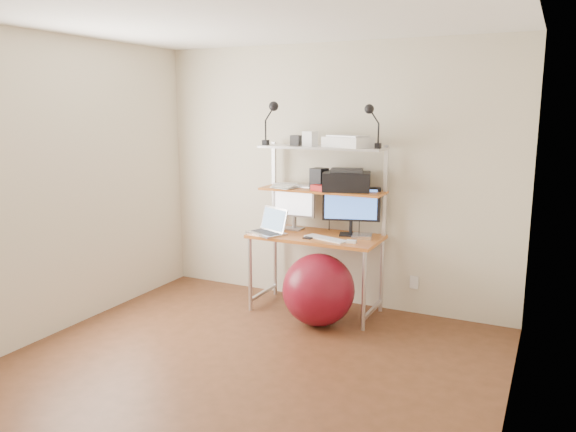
% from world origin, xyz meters
% --- Properties ---
extents(room, '(3.60, 3.60, 3.60)m').
position_xyz_m(room, '(0.00, 0.00, 1.25)').
color(room, brown).
rests_on(room, ground).
extents(computer_desk, '(1.20, 0.60, 1.57)m').
position_xyz_m(computer_desk, '(0.00, 1.50, 0.96)').
color(computer_desk, '#C46626').
rests_on(computer_desk, ground).
extents(desktop, '(1.20, 0.60, 0.00)m').
position_xyz_m(desktop, '(0.00, 1.44, 0.74)').
color(desktop, '#C46626').
rests_on(desktop, computer_desk).
extents(mid_shelf, '(1.18, 0.34, 0.00)m').
position_xyz_m(mid_shelf, '(0.00, 1.57, 1.15)').
color(mid_shelf, '#C46626').
rests_on(mid_shelf, computer_desk).
extents(top_shelf, '(1.18, 0.34, 0.00)m').
position_xyz_m(top_shelf, '(0.00, 1.57, 1.55)').
color(top_shelf, silver).
rests_on(top_shelf, computer_desk).
extents(floor, '(3.60, 3.60, 0.00)m').
position_xyz_m(floor, '(0.00, 0.00, 0.00)').
color(floor, brown).
rests_on(floor, ground).
extents(wall_outlet, '(0.08, 0.01, 0.12)m').
position_xyz_m(wall_outlet, '(0.85, 1.79, 0.30)').
color(wall_outlet, white).
rests_on(wall_outlet, room).
extents(monitor_silver, '(0.43, 0.16, 0.47)m').
position_xyz_m(monitor_silver, '(-0.30, 1.59, 0.99)').
color(monitor_silver, '#B1B1B5').
rests_on(monitor_silver, desktop).
extents(monitor_black, '(0.52, 0.21, 0.53)m').
position_xyz_m(monitor_black, '(0.29, 1.58, 1.01)').
color(monitor_black, black).
rests_on(monitor_black, desktop).
extents(laptop, '(0.43, 0.40, 0.30)m').
position_xyz_m(laptop, '(-0.42, 1.32, 0.79)').
color(laptop, silver).
rests_on(laptop, desktop).
extents(keyboard, '(0.44, 0.24, 0.01)m').
position_xyz_m(keyboard, '(0.14, 1.32, 0.75)').
color(keyboard, white).
rests_on(keyboard, desktop).
extents(mouse, '(0.09, 0.06, 0.02)m').
position_xyz_m(mouse, '(0.40, 1.29, 0.75)').
color(mouse, white).
rests_on(mouse, desktop).
extents(mac_mini, '(0.21, 0.21, 0.03)m').
position_xyz_m(mac_mini, '(0.42, 1.51, 0.76)').
color(mac_mini, silver).
rests_on(mac_mini, desktop).
extents(phone, '(0.09, 0.15, 0.01)m').
position_xyz_m(phone, '(-0.01, 1.32, 0.75)').
color(phone, black).
rests_on(phone, desktop).
extents(printer, '(0.49, 0.40, 0.20)m').
position_xyz_m(printer, '(0.24, 1.57, 1.25)').
color(printer, black).
rests_on(printer, mid_shelf).
extents(nas_cube, '(0.16, 0.16, 0.19)m').
position_xyz_m(nas_cube, '(-0.04, 1.59, 1.25)').
color(nas_cube, black).
rests_on(nas_cube, mid_shelf).
extents(red_box, '(0.22, 0.18, 0.05)m').
position_xyz_m(red_box, '(0.04, 1.48, 1.18)').
color(red_box, red).
rests_on(red_box, mid_shelf).
extents(scanner, '(0.47, 0.39, 0.11)m').
position_xyz_m(scanner, '(0.25, 1.55, 1.60)').
color(scanner, white).
rests_on(scanner, top_shelf).
extents(box_white, '(0.14, 0.12, 0.13)m').
position_xyz_m(box_white, '(-0.13, 1.57, 1.62)').
color(box_white, white).
rests_on(box_white, top_shelf).
extents(box_grey, '(0.11, 0.11, 0.10)m').
position_xyz_m(box_grey, '(-0.27, 1.58, 1.60)').
color(box_grey, '#2B2B2D').
rests_on(box_grey, top_shelf).
extents(clip_lamp_left, '(0.16, 0.09, 0.41)m').
position_xyz_m(clip_lamp_left, '(-0.47, 1.46, 1.85)').
color(clip_lamp_left, black).
rests_on(clip_lamp_left, top_shelf).
extents(clip_lamp_right, '(0.15, 0.08, 0.38)m').
position_xyz_m(clip_lamp_right, '(0.47, 1.52, 1.83)').
color(clip_lamp_right, black).
rests_on(clip_lamp_right, top_shelf).
extents(exercise_ball, '(0.64, 0.64, 0.64)m').
position_xyz_m(exercise_ball, '(0.15, 1.14, 0.32)').
color(exercise_ball, maroon).
rests_on(exercise_ball, floor).
extents(paper_stack, '(0.36, 0.42, 0.02)m').
position_xyz_m(paper_stack, '(-0.37, 1.57, 1.16)').
color(paper_stack, white).
rests_on(paper_stack, mid_shelf).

